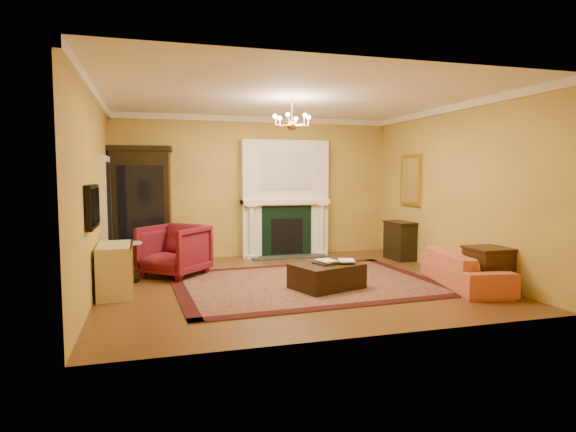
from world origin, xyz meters
name	(u,v)px	position (x,y,z in m)	size (l,w,h in m)	color
floor	(292,283)	(0.00, 0.00, -0.01)	(6.00, 5.50, 0.02)	brown
ceiling	(292,96)	(0.00, 0.00, 3.01)	(6.00, 5.50, 0.02)	white
wall_back	(256,187)	(0.00, 2.76, 1.50)	(6.00, 0.02, 3.00)	gold
wall_front	(365,200)	(0.00, -2.76, 1.50)	(6.00, 0.02, 3.00)	gold
wall_left	(92,193)	(-3.01, 0.00, 1.50)	(0.02, 5.50, 3.00)	gold
wall_right	(453,190)	(3.01, 0.00, 1.50)	(0.02, 5.50, 3.00)	gold
fireplace	(285,201)	(0.60, 2.57, 1.19)	(1.90, 0.70, 2.50)	white
crown_molding	(277,109)	(0.00, 0.96, 2.94)	(6.00, 5.50, 0.12)	white
doorway	(107,215)	(-2.95, 1.70, 1.05)	(0.08, 1.05, 2.10)	silver
tv_panel	(93,206)	(-2.95, -0.60, 1.35)	(0.09, 0.95, 0.58)	black
gilt_mirror	(411,180)	(2.97, 1.40, 1.65)	(0.06, 0.76, 1.05)	gold
chandelier	(292,122)	(0.00, 0.00, 2.61)	(0.63, 0.55, 0.53)	gold
oriental_rug	(306,283)	(0.21, -0.11, 0.01)	(4.19, 3.14, 0.02)	#440E16
china_cabinet	(142,208)	(-2.38, 2.49, 1.11)	(1.11, 0.51, 2.23)	black
wingback_armchair	(174,248)	(-1.83, 1.08, 0.49)	(0.96, 0.90, 0.99)	maroon
pedestal_table	(131,259)	(-2.54, 0.77, 0.39)	(0.37, 0.37, 0.66)	black
commode	(115,270)	(-2.73, -0.04, 0.37)	(0.47, 1.00, 0.75)	beige
coral_sofa	(465,263)	(2.57, -1.00, 0.37)	(1.92, 0.56, 0.75)	#E46948
end_table	(488,270)	(2.72, -1.35, 0.32)	(0.55, 0.55, 0.64)	#3E2311
console_table	(400,241)	(2.78, 1.45, 0.38)	(0.39, 0.69, 0.76)	black
leather_ottoman	(327,276)	(0.40, -0.56, 0.20)	(1.01, 0.73, 0.38)	black
ottoman_tray	(329,263)	(0.44, -0.53, 0.41)	(0.42, 0.33, 0.03)	black
book_a	(321,252)	(0.29, -0.57, 0.58)	(0.24, 0.03, 0.32)	gray
book_b	(339,251)	(0.60, -0.55, 0.58)	(0.24, 0.02, 0.33)	gray
topiary_left	(255,189)	(-0.06, 2.53, 1.47)	(0.16, 0.16, 0.43)	tan
topiary_right	(315,189)	(1.28, 2.53, 1.45)	(0.15, 0.15, 0.41)	tan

